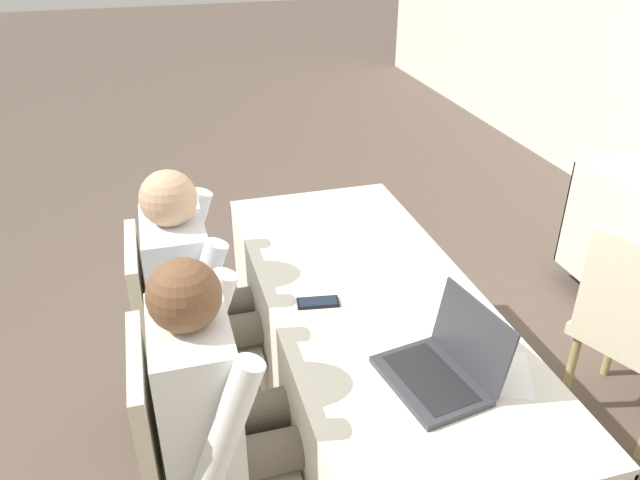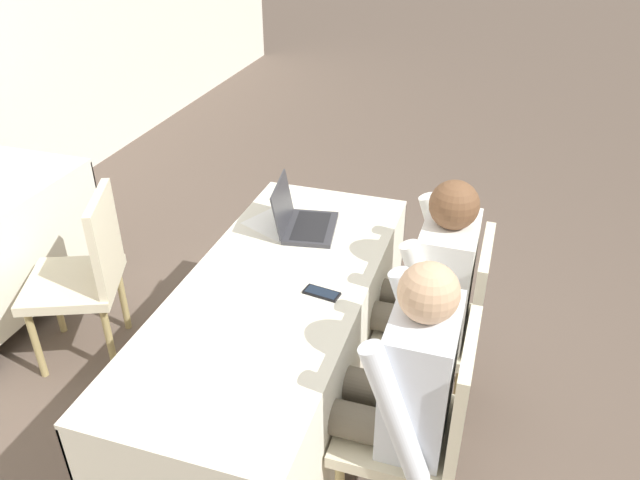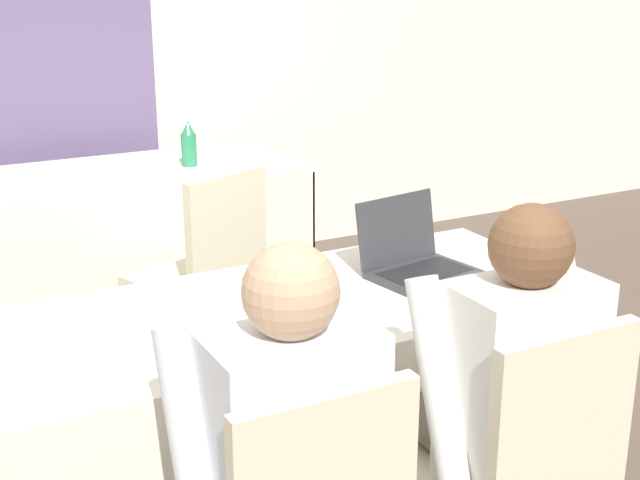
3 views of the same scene
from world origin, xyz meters
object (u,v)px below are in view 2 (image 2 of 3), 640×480
(person_white_shirt, at_px, (426,286))
(chair_near_right, at_px, (446,320))
(person_checkered_shirt, at_px, (396,383))
(chair_far_spare, at_px, (86,271))
(laptop, at_px, (302,221))
(chair_near_left, at_px, (422,422))
(cell_phone, at_px, (321,294))

(person_white_shirt, bearing_deg, chair_near_right, 90.00)
(person_checkered_shirt, bearing_deg, chair_far_spare, -105.65)
(chair_far_spare, distance_m, person_white_shirt, 1.65)
(laptop, relative_size, chair_far_spare, 0.39)
(chair_near_left, xyz_separation_m, person_checkered_shirt, (0.00, 0.10, 0.16))
(chair_near_left, bearing_deg, chair_far_spare, -104.76)
(person_white_shirt, bearing_deg, cell_phone, -49.93)
(cell_phone, relative_size, chair_near_left, 0.17)
(chair_near_left, relative_size, chair_far_spare, 1.00)
(person_white_shirt, bearing_deg, person_checkered_shirt, 0.00)
(person_white_shirt, bearing_deg, chair_near_left, 9.50)
(chair_far_spare, bearing_deg, chair_near_right, 72.61)
(laptop, relative_size, chair_near_left, 0.39)
(chair_near_left, distance_m, chair_near_right, 0.62)
(laptop, distance_m, cell_phone, 0.53)
(laptop, xyz_separation_m, cell_phone, (-0.47, -0.24, -0.04))
(chair_far_spare, relative_size, person_checkered_shirt, 0.78)
(chair_near_left, relative_size, person_checkered_shirt, 0.78)
(chair_near_right, distance_m, person_checkered_shirt, 0.65)
(chair_near_right, bearing_deg, person_white_shirt, -90.00)
(cell_phone, relative_size, person_white_shirt, 0.13)
(laptop, relative_size, person_checkered_shirt, 0.30)
(chair_near_left, xyz_separation_m, chair_near_right, (0.62, 0.00, 0.00))
(laptop, xyz_separation_m, chair_near_left, (-0.77, -0.72, -0.29))
(laptop, relative_size, person_white_shirt, 0.30)
(laptop, relative_size, cell_phone, 2.32)
(chair_near_right, relative_size, person_checkered_shirt, 0.78)
(laptop, relative_size, chair_near_right, 0.39)
(chair_near_left, distance_m, person_checkered_shirt, 0.19)
(person_checkered_shirt, bearing_deg, chair_near_left, 90.00)
(chair_far_spare, height_order, person_checkered_shirt, person_checkered_shirt)
(chair_near_left, relative_size, chair_near_right, 1.00)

